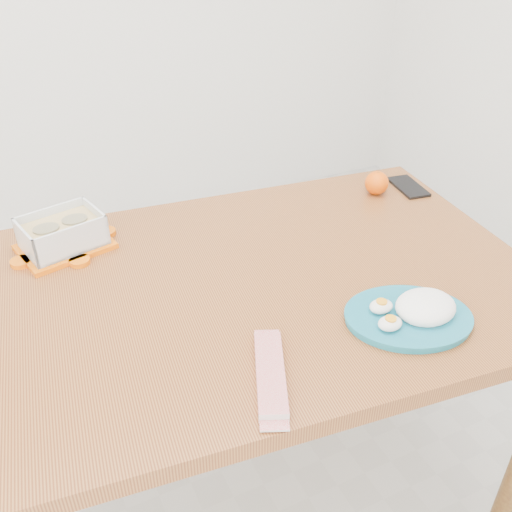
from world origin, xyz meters
name	(u,v)px	position (x,y,z in m)	size (l,w,h in m)	color
ground	(234,497)	(0.00, 0.00, 0.00)	(3.50, 3.50, 0.00)	#B7B7B2
dining_table	(256,311)	(0.08, 0.01, 0.66)	(1.34, 0.97, 0.75)	#945B2A
food_container	(62,233)	(-0.29, 0.32, 0.79)	(0.24, 0.20, 0.09)	orange
orange_fruit	(377,183)	(0.56, 0.24, 0.78)	(0.07, 0.07, 0.07)	orange
rice_plate	(414,312)	(0.30, -0.26, 0.77)	(0.33, 0.33, 0.07)	#176B82
candy_bar	(270,374)	(-0.03, -0.28, 0.76)	(0.20, 0.05, 0.02)	red
smartphone	(408,187)	(0.67, 0.23, 0.75)	(0.07, 0.14, 0.01)	black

